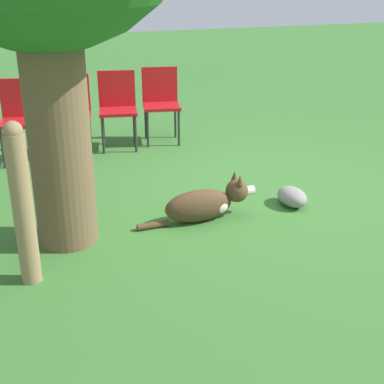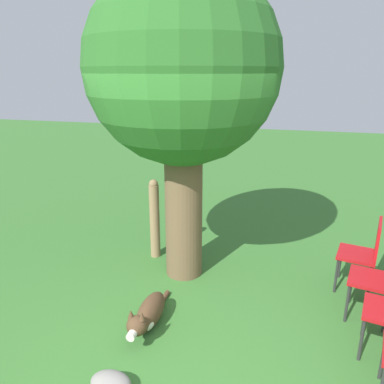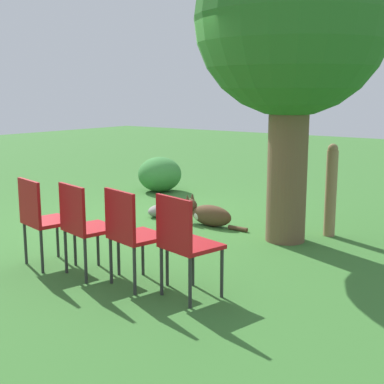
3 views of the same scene
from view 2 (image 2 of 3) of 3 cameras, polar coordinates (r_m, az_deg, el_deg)
name	(u,v)px [view 2 (image 2 of 3)]	position (r m, az deg, el deg)	size (l,w,h in m)	color
ground_plane	(171,361)	(3.74, -3.28, -24.35)	(30.00, 30.00, 0.00)	#38702D
oak_tree	(183,73)	(4.37, -1.42, 17.67)	(2.20, 2.20, 3.66)	brown
dog	(148,314)	(4.04, -6.72, -18.04)	(0.23, 1.06, 0.39)	#513823
fence_post	(155,218)	(5.23, -5.72, -4.01)	(0.14, 0.14, 1.14)	#937551
red_chair_2	(380,275)	(4.38, 26.76, -11.20)	(0.50, 0.52, 0.90)	#B21419
red_chair_3	(365,250)	(4.86, 24.88, -8.06)	(0.50, 0.52, 0.90)	#B21419
garden_rock	(111,383)	(3.50, -12.28, -26.57)	(0.35, 0.23, 0.17)	gray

